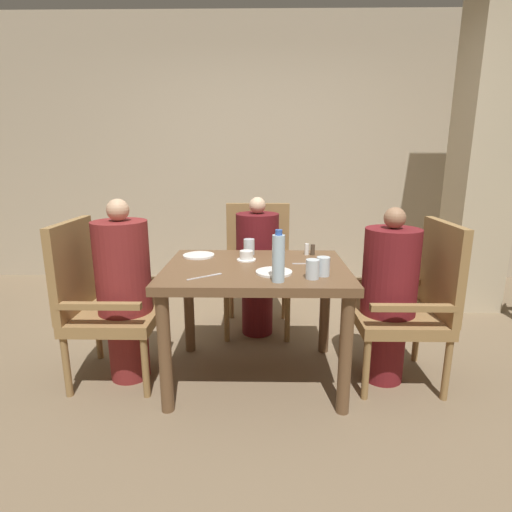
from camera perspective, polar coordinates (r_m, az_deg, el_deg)
name	(u,v)px	position (r m, az deg, el deg)	size (l,w,h in m)	color
ground_plane	(256,376)	(2.63, -0.02, -16.82)	(16.00, 16.00, 0.00)	#7A664C
wall_back	(259,152)	(4.50, 0.47, 14.57)	(8.00, 0.06, 2.80)	tan
pillar_stone	(483,157)	(4.05, 29.70, 12.20)	(0.44, 0.44, 2.70)	#BCAD8E
dining_table	(256,283)	(2.38, -0.02, -3.95)	(1.07, 0.83, 0.72)	brown
chair_left_side	(100,299)	(2.60, -21.36, -5.69)	(0.52, 0.52, 0.99)	olive
diner_in_left_chair	(124,290)	(2.53, -18.29, -4.58)	(0.32, 0.32, 1.12)	maroon
chair_far_side	(258,264)	(3.19, 0.23, -1.18)	(0.52, 0.52, 0.99)	olive
diner_in_far_chair	(257,265)	(3.04, 0.19, -1.34)	(0.32, 0.32, 1.06)	#5B1419
chair_right_side	(413,300)	(2.57, 21.57, -5.91)	(0.52, 0.52, 0.99)	olive
diner_in_right_chair	(388,295)	(2.51, 18.40, -5.26)	(0.32, 0.32, 1.07)	maroon
plate_main_left	(274,272)	(2.20, 2.58, -2.32)	(0.20, 0.20, 0.01)	white
plate_main_right	(199,255)	(2.60, -8.18, 0.08)	(0.20, 0.20, 0.01)	white
teacup_with_saucer	(246,256)	(2.47, -1.39, -0.01)	(0.12, 0.12, 0.06)	white
water_bottle	(278,258)	(2.02, 3.22, -0.25)	(0.07, 0.07, 0.27)	silver
glass_tall_near	(313,269)	(2.11, 8.08, -1.87)	(0.07, 0.07, 0.10)	silver
glass_tall_mid	(323,266)	(2.17, 9.57, -1.48)	(0.07, 0.07, 0.10)	silver
glass_tall_far	(249,247)	(2.61, -0.99, 1.33)	(0.07, 0.07, 0.10)	silver
salt_shaker	(307,249)	(2.63, 7.25, 0.95)	(0.03, 0.03, 0.07)	white
pepper_shaker	(313,250)	(2.63, 8.10, 0.91)	(0.03, 0.03, 0.07)	#4C3D2D
fork_beside_plate	(312,263)	(2.41, 8.00, -1.07)	(0.19, 0.02, 0.00)	silver
knife_beside_plate	(206,276)	(2.15, -7.11, -2.89)	(0.17, 0.13, 0.00)	silver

